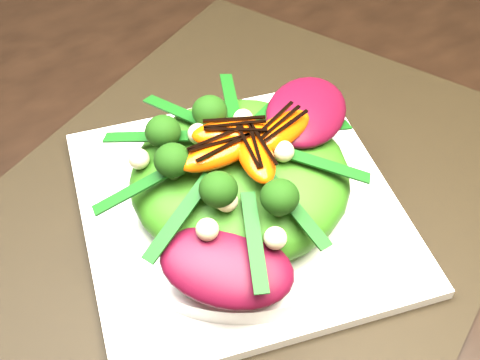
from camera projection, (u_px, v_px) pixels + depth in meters
dining_table at (176, 235)px, 0.58m from camera, size 1.60×0.90×0.75m
placemat at (240, 214)px, 0.57m from camera, size 0.68×0.60×0.00m
plate_base at (240, 209)px, 0.57m from camera, size 0.34×0.34×0.01m
salad_bowl at (240, 198)px, 0.55m from camera, size 0.31×0.31×0.02m
lettuce_mound at (240, 177)px, 0.53m from camera, size 0.21×0.21×0.06m
radicchio_leaf at (307, 111)px, 0.55m from camera, size 0.12×0.10×0.02m
orange_segment at (228, 142)px, 0.50m from camera, size 0.07×0.05×0.02m
broccoli_floret at (167, 137)px, 0.50m from camera, size 0.04×0.04×0.04m
macadamia_nut at (292, 161)px, 0.50m from camera, size 0.02×0.02×0.02m
balsamic_drizzle at (228, 133)px, 0.50m from camera, size 0.05×0.02×0.00m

